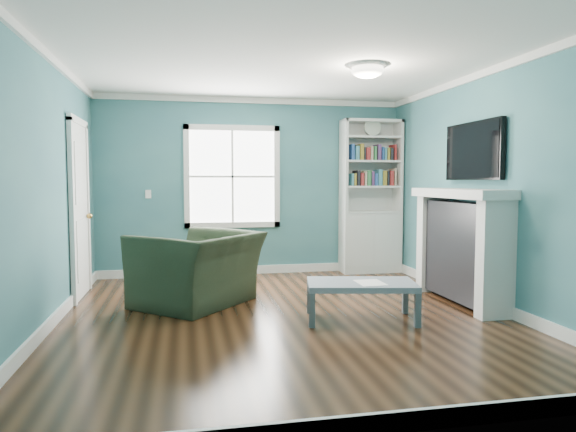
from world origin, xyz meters
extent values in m
plane|color=black|center=(0.00, 0.00, 0.00)|extent=(5.00, 5.00, 0.00)
plane|color=#316170|center=(0.00, 2.50, 1.30)|extent=(4.50, 0.00, 4.50)
plane|color=#316170|center=(0.00, -2.50, 1.30)|extent=(4.50, 0.00, 4.50)
plane|color=#316170|center=(-2.25, 0.00, 1.30)|extent=(0.00, 5.00, 5.00)
plane|color=#316170|center=(2.25, 0.00, 1.30)|extent=(0.00, 5.00, 5.00)
plane|color=white|center=(0.00, 0.00, 2.60)|extent=(5.00, 5.00, 0.00)
cube|color=white|center=(0.00, 2.48, 0.06)|extent=(4.50, 0.03, 0.12)
cube|color=white|center=(0.00, -2.48, 0.06)|extent=(4.50, 0.03, 0.12)
cube|color=white|center=(-2.23, 0.00, 0.06)|extent=(0.03, 5.00, 0.12)
cube|color=white|center=(2.23, 0.00, 0.06)|extent=(0.03, 5.00, 0.12)
cube|color=white|center=(0.00, 2.48, 2.56)|extent=(4.50, 0.04, 0.08)
cube|color=white|center=(-2.23, 0.00, 2.56)|extent=(0.04, 5.00, 0.08)
cube|color=white|center=(2.23, 0.00, 2.56)|extent=(0.04, 5.00, 0.08)
cube|color=white|center=(-0.30, 2.50, 1.45)|extent=(1.24, 0.01, 1.34)
cube|color=white|center=(-0.96, 2.48, 1.45)|extent=(0.08, 0.06, 1.50)
cube|color=white|center=(0.36, 2.48, 1.45)|extent=(0.08, 0.06, 1.50)
cube|color=white|center=(-0.30, 2.48, 0.74)|extent=(1.40, 0.06, 0.08)
cube|color=white|center=(-0.30, 2.48, 2.16)|extent=(1.40, 0.06, 0.08)
cube|color=white|center=(-0.30, 2.48, 1.45)|extent=(1.24, 0.03, 0.03)
cube|color=white|center=(-0.30, 2.48, 1.45)|extent=(0.03, 0.03, 1.34)
cube|color=silver|center=(1.77, 2.30, 0.45)|extent=(0.90, 0.35, 0.90)
cube|color=silver|center=(1.34, 2.30, 1.60)|extent=(0.04, 0.35, 1.40)
cube|color=silver|center=(2.20, 2.30, 1.60)|extent=(0.04, 0.35, 1.40)
cube|color=silver|center=(1.77, 2.46, 1.60)|extent=(0.90, 0.02, 1.40)
cube|color=silver|center=(1.77, 2.30, 2.28)|extent=(0.90, 0.35, 0.04)
cube|color=silver|center=(1.77, 2.30, 0.92)|extent=(0.84, 0.33, 0.03)
cube|color=silver|center=(1.77, 2.30, 1.30)|extent=(0.84, 0.33, 0.03)
cube|color=silver|center=(1.77, 2.30, 1.68)|extent=(0.84, 0.33, 0.03)
cube|color=silver|center=(1.77, 2.30, 2.04)|extent=(0.84, 0.33, 0.03)
cube|color=teal|center=(1.77, 2.28, 1.43)|extent=(0.70, 0.25, 0.22)
cube|color=olive|center=(1.77, 2.28, 1.81)|extent=(0.70, 0.25, 0.22)
cylinder|color=beige|center=(1.77, 2.25, 2.19)|extent=(0.26, 0.06, 0.26)
cube|color=black|center=(2.09, 0.20, 0.60)|extent=(0.30, 1.20, 1.10)
cube|color=black|center=(2.07, 0.20, 0.40)|extent=(0.22, 0.65, 0.70)
cube|color=silver|center=(2.07, -0.47, 0.60)|extent=(0.36, 0.16, 1.20)
cube|color=silver|center=(2.07, 0.87, 0.60)|extent=(0.36, 0.16, 1.20)
cube|color=silver|center=(2.05, 0.20, 1.25)|extent=(0.44, 1.58, 0.10)
cube|color=black|center=(2.20, 0.20, 1.72)|extent=(0.06, 1.10, 0.65)
cube|color=silver|center=(-2.23, 1.40, 1.02)|extent=(0.04, 0.80, 2.05)
cube|color=white|center=(-2.22, 0.95, 1.02)|extent=(0.05, 0.08, 2.13)
cube|color=white|center=(-2.22, 1.85, 1.02)|extent=(0.05, 0.08, 2.13)
cube|color=white|center=(-2.22, 1.40, 2.09)|extent=(0.05, 0.98, 0.08)
sphere|color=#BF8C3F|center=(-2.17, 1.70, 0.95)|extent=(0.07, 0.07, 0.07)
ellipsoid|color=white|center=(0.90, 0.10, 2.54)|extent=(0.34, 0.34, 0.15)
cylinder|color=white|center=(0.90, 0.10, 2.58)|extent=(0.38, 0.38, 0.03)
cube|color=white|center=(-1.50, 2.48, 1.20)|extent=(0.08, 0.01, 0.12)
imported|color=black|center=(-0.86, 0.71, 0.54)|extent=(1.43, 1.47, 1.09)
cube|color=#434C51|center=(0.18, -0.41, 0.16)|extent=(0.07, 0.07, 0.33)
cube|color=#434C51|center=(1.17, -0.61, 0.16)|extent=(0.07, 0.07, 0.33)
cube|color=#434C51|center=(0.29, 0.10, 0.16)|extent=(0.07, 0.07, 0.33)
cube|color=#434C51|center=(1.27, -0.10, 0.16)|extent=(0.07, 0.07, 0.33)
cube|color=slate|center=(0.73, -0.26, 0.36)|extent=(1.16, 0.78, 0.06)
cube|color=white|center=(0.79, -0.33, 0.39)|extent=(0.25, 0.32, 0.00)
camera|label=1|loc=(-0.99, -5.07, 1.40)|focal=32.00mm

